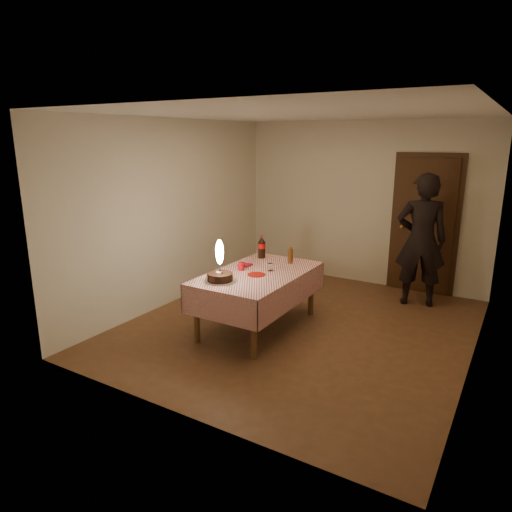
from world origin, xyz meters
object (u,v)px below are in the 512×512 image
object	(u,v)px
dining_table	(258,280)
amber_bottle_right	(290,254)
red_plate	(256,275)
photographer	(421,240)
red_cup	(241,266)
cola_bottle	(262,247)
clear_cup	(270,267)
birthday_cake	(220,272)

from	to	relation	value
dining_table	amber_bottle_right	xyz separation A→B (m)	(0.15, 0.58, 0.22)
amber_bottle_right	red_plate	bearing A→B (deg)	-99.21
dining_table	photographer	world-z (taller)	photographer
red_cup	cola_bottle	distance (m)	0.66
red_cup	photographer	bearing A→B (deg)	48.18
red_plate	clear_cup	distance (m)	0.26
clear_cup	photographer	bearing A→B (deg)	51.33
cola_bottle	photographer	bearing A→B (deg)	35.33
red_plate	birthday_cake	bearing A→B (deg)	-119.00
cola_bottle	photographer	distance (m)	2.24
dining_table	red_cup	xyz separation A→B (m)	(-0.22, -0.03, 0.15)
red_plate	photographer	xyz separation A→B (m)	(1.48, 2.02, 0.21)
amber_bottle_right	photographer	xyz separation A→B (m)	(1.37, 1.34, 0.09)
red_plate	amber_bottle_right	world-z (taller)	amber_bottle_right
red_plate	red_cup	distance (m)	0.28
dining_table	red_plate	xyz separation A→B (m)	(0.04, -0.11, 0.10)
red_cup	photographer	distance (m)	2.62
clear_cup	amber_bottle_right	distance (m)	0.45
dining_table	birthday_cake	distance (m)	0.60
dining_table	birthday_cake	world-z (taller)	birthday_cake
red_plate	cola_bottle	xyz separation A→B (m)	(-0.35, 0.73, 0.15)
birthday_cake	photographer	bearing A→B (deg)	55.01
birthday_cake	red_cup	size ratio (longest dim) A/B	4.90
clear_cup	dining_table	bearing A→B (deg)	-123.89
birthday_cake	photographer	world-z (taller)	photographer
dining_table	red_plate	distance (m)	0.15
cola_bottle	dining_table	bearing A→B (deg)	-63.25
birthday_cake	dining_table	bearing A→B (deg)	69.69
birthday_cake	cola_bottle	distance (m)	1.15
dining_table	cola_bottle	bearing A→B (deg)	116.75
birthday_cake	red_plate	distance (m)	0.49
red_plate	photographer	world-z (taller)	photographer
red_cup	clear_cup	xyz separation A→B (m)	(0.32, 0.17, -0.01)
birthday_cake	cola_bottle	xyz separation A→B (m)	(-0.12, 1.15, 0.04)
photographer	birthday_cake	bearing A→B (deg)	-124.99
clear_cup	photographer	world-z (taller)	photographer
birthday_cake	amber_bottle_right	bearing A→B (deg)	72.70
cola_bottle	photographer	size ratio (longest dim) A/B	0.17
red_cup	red_plate	bearing A→B (deg)	-16.44
red_plate	clear_cup	world-z (taller)	clear_cup
clear_cup	cola_bottle	size ratio (longest dim) A/B	0.28
red_cup	cola_bottle	size ratio (longest dim) A/B	0.31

